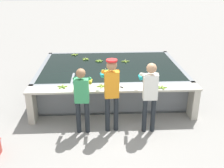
# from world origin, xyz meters

# --- Properties ---
(ground_plane) EXTENTS (80.00, 80.00, 0.00)m
(ground_plane) POSITION_xyz_m (0.00, 0.00, 0.00)
(ground_plane) COLOR gray
(ground_plane) RESTS_ON ground
(wash_tank) EXTENTS (4.31, 3.14, 0.87)m
(wash_tank) POSITION_xyz_m (0.00, 2.01, 0.43)
(wash_tank) COLOR gray
(wash_tank) RESTS_ON ground
(work_ledge) EXTENTS (4.31, 0.45, 0.87)m
(work_ledge) POSITION_xyz_m (0.00, 0.23, 0.61)
(work_ledge) COLOR #B7B2A3
(work_ledge) RESTS_ON ground
(worker_0) EXTENTS (0.43, 0.72, 1.58)m
(worker_0) POSITION_xyz_m (-0.76, -0.33, 0.94)
(worker_0) COLOR #1E2328
(worker_0) RESTS_ON ground
(worker_1) EXTENTS (0.45, 0.74, 1.76)m
(worker_1) POSITION_xyz_m (-0.09, -0.29, 1.08)
(worker_1) COLOR #1E2328
(worker_1) RESTS_ON ground
(worker_2) EXTENTS (0.41, 0.72, 1.69)m
(worker_2) POSITION_xyz_m (0.78, -0.37, 1.02)
(worker_2) COLOR #1E2328
(worker_2) RESTS_ON ground
(banana_bunch_floating_0) EXTENTS (0.28, 0.28, 0.08)m
(banana_bunch_floating_0) POSITION_xyz_m (0.50, 2.37, 0.88)
(banana_bunch_floating_0) COLOR #9EC642
(banana_bunch_floating_0) RESTS_ON wash_tank
(banana_bunch_floating_1) EXTENTS (0.27, 0.27, 0.08)m
(banana_bunch_floating_1) POSITION_xyz_m (1.02, 1.02, 0.88)
(banana_bunch_floating_1) COLOR #7FAD33
(banana_bunch_floating_1) RESTS_ON wash_tank
(banana_bunch_floating_2) EXTENTS (0.28, 0.27, 0.08)m
(banana_bunch_floating_2) POSITION_xyz_m (-0.35, 2.46, 0.88)
(banana_bunch_floating_2) COLOR #75A333
(banana_bunch_floating_2) RESTS_ON wash_tank
(banana_bunch_floating_3) EXTENTS (0.27, 0.27, 0.08)m
(banana_bunch_floating_3) POSITION_xyz_m (-1.21, 3.26, 0.88)
(banana_bunch_floating_3) COLOR #9EC642
(banana_bunch_floating_3) RESTS_ON wash_tank
(banana_bunch_floating_4) EXTENTS (0.24, 0.24, 0.08)m
(banana_bunch_floating_4) POSITION_xyz_m (-0.79, 2.68, 0.88)
(banana_bunch_floating_4) COLOR #93BC3D
(banana_bunch_floating_4) RESTS_ON wash_tank
(banana_bunch_floating_5) EXTENTS (0.26, 0.28, 0.08)m
(banana_bunch_floating_5) POSITION_xyz_m (-0.17, 1.49, 0.88)
(banana_bunch_floating_5) COLOR #93BC3D
(banana_bunch_floating_5) RESTS_ON wash_tank
(banana_bunch_ledge_0) EXTENTS (0.27, 0.28, 0.08)m
(banana_bunch_ledge_0) POSITION_xyz_m (1.18, 0.14, 0.89)
(banana_bunch_ledge_0) COLOR #7FAD33
(banana_bunch_ledge_0) RESTS_ON work_ledge
(banana_bunch_ledge_1) EXTENTS (0.27, 0.28, 0.08)m
(banana_bunch_ledge_1) POSITION_xyz_m (-0.30, 0.31, 0.89)
(banana_bunch_ledge_1) COLOR #8CB738
(banana_bunch_ledge_1) RESTS_ON work_ledge
(banana_bunch_ledge_2) EXTENTS (0.28, 0.26, 0.08)m
(banana_bunch_ledge_2) POSITION_xyz_m (-1.27, 0.32, 0.89)
(banana_bunch_ledge_2) COLOR #75A333
(banana_bunch_ledge_2) RESTS_ON work_ledge
(knife_0) EXTENTS (0.22, 0.31, 0.02)m
(knife_0) POSITION_xyz_m (0.23, 0.17, 0.88)
(knife_0) COLOR silver
(knife_0) RESTS_ON work_ledge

